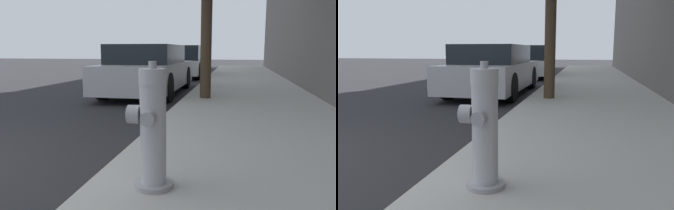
% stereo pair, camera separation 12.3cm
% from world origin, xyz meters
% --- Properties ---
extents(fire_hydrant, '(0.32, 0.33, 0.90)m').
position_xyz_m(fire_hydrant, '(2.53, 0.29, 0.58)').
color(fire_hydrant, '#97979C').
rests_on(fire_hydrant, sidewalk_slab).
extents(parked_car_near, '(1.70, 4.41, 1.27)m').
position_xyz_m(parked_car_near, '(0.86, 6.45, 0.63)').
color(parked_car_near, '#B7B7BC').
rests_on(parked_car_near, ground_plane).
extents(parked_car_mid, '(1.71, 3.83, 1.33)m').
position_xyz_m(parked_car_mid, '(0.87, 11.96, 0.64)').
color(parked_car_mid, silver).
rests_on(parked_car_mid, ground_plane).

